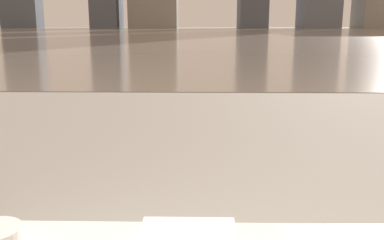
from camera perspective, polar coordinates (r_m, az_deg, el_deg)
The scene contains 1 object.
harbor_water at distance 62.10m, azimuth 1.31°, elevation 11.64°, with size 180.00×110.00×0.01m.
Camera 1 is at (-0.06, -0.09, 1.12)m, focal length 40.00 mm.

